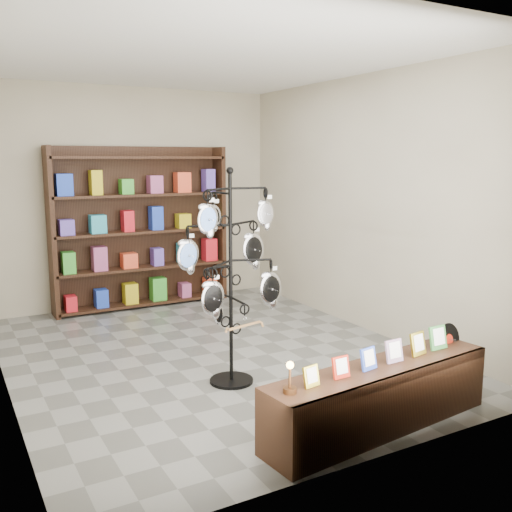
{
  "coord_description": "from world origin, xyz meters",
  "views": [
    {
      "loc": [
        -2.41,
        -5.27,
        2.03
      ],
      "look_at": [
        -0.03,
        -1.0,
        1.2
      ],
      "focal_mm": 40.0,
      "sensor_mm": 36.0,
      "label": 1
    }
  ],
  "objects": [
    {
      "name": "display_tree",
      "position": [
        -0.17,
        -0.8,
        1.14
      ],
      "size": [
        1.0,
        0.94,
        1.96
      ],
      "rotation": [
        0.0,
        0.0,
        0.15
      ],
      "color": "black",
      "rests_on": "ground"
    },
    {
      "name": "ground",
      "position": [
        0.0,
        0.0,
        0.0
      ],
      "size": [
        5.0,
        5.0,
        0.0
      ],
      "primitive_type": "plane",
      "color": "slate",
      "rests_on": "ground"
    },
    {
      "name": "back_shelving",
      "position": [
        0.0,
        2.3,
        1.03
      ],
      "size": [
        2.42,
        0.36,
        2.2
      ],
      "color": "black",
      "rests_on": "ground"
    },
    {
      "name": "room_envelope",
      "position": [
        0.0,
        0.0,
        1.85
      ],
      "size": [
        5.0,
        5.0,
        5.0
      ],
      "color": "#B4AA91",
      "rests_on": "ground"
    },
    {
      "name": "front_shelf",
      "position": [
        0.4,
        -2.16,
        0.25
      ],
      "size": [
        2.06,
        0.62,
        0.72
      ],
      "rotation": [
        0.0,
        0.0,
        0.1
      ],
      "color": "black",
      "rests_on": "ground"
    }
  ]
}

